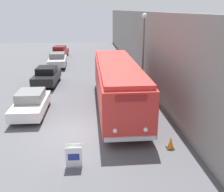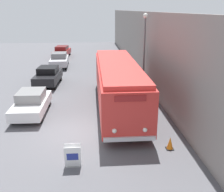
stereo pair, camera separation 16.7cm
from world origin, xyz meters
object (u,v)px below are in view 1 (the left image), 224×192
object	(u,v)px
streetlamp	(144,43)
traffic_cone	(171,143)
parked_car_far	(57,60)
parked_car_distant	(60,52)
parked_car_mid	(47,76)
vintage_bus	(117,83)
parked_car_near	(31,103)
sign_board	(74,157)

from	to	relation	value
streetlamp	traffic_cone	world-z (taller)	streetlamp
parked_car_far	parked_car_distant	bearing A→B (deg)	91.66
parked_car_mid	streetlamp	bearing A→B (deg)	-19.88
streetlamp	parked_car_distant	world-z (taller)	streetlamp
parked_car_mid	parked_car_distant	size ratio (longest dim) A/B	0.86
vintage_bus	parked_car_far	bearing A→B (deg)	111.60
vintage_bus	streetlamp	size ratio (longest dim) A/B	1.88
traffic_cone	streetlamp	bearing A→B (deg)	88.03
vintage_bus	traffic_cone	size ratio (longest dim) A/B	18.58
vintage_bus	traffic_cone	world-z (taller)	vintage_bus
parked_car_near	parked_car_mid	world-z (taller)	parked_car_mid
sign_board	parked_car_distant	world-z (taller)	parked_car_distant
vintage_bus	parked_car_distant	size ratio (longest dim) A/B	2.30
sign_board	parked_car_near	world-z (taller)	parked_car_near
vintage_bus	parked_car_mid	world-z (taller)	vintage_bus
parked_car_far	parked_car_distant	size ratio (longest dim) A/B	0.92
streetlamp	parked_car_far	xyz separation A→B (m)	(-7.57, 10.85, -3.13)
streetlamp	parked_car_far	distance (m)	13.59
sign_board	parked_car_far	distance (m)	20.51
streetlamp	parked_car_distant	bearing A→B (deg)	114.56
streetlamp	sign_board	bearing A→B (deg)	-116.72
sign_board	parked_car_near	distance (m)	6.72
parked_car_mid	parked_car_distant	distance (m)	14.11
parked_car_mid	parked_car_near	bearing A→B (deg)	-86.51
vintage_bus	parked_car_mid	distance (m)	8.18
parked_car_mid	parked_car_far	world-z (taller)	parked_car_far
vintage_bus	parked_car_far	world-z (taller)	vintage_bus
streetlamp	parked_car_mid	bearing A→B (deg)	156.63
streetlamp	parked_car_near	size ratio (longest dim) A/B	1.43
parked_car_far	parked_car_near	bearing A→B (deg)	-92.27
parked_car_mid	sign_board	bearing A→B (deg)	-73.63
vintage_bus	streetlamp	world-z (taller)	streetlamp
sign_board	parked_car_near	size ratio (longest dim) A/B	0.23
sign_board	parked_car_distant	xyz separation A→B (m)	(-3.20, 26.90, 0.27)
traffic_cone	parked_car_far	bearing A→B (deg)	110.75
parked_car_distant	parked_car_far	bearing A→B (deg)	-80.94
parked_car_near	parked_car_distant	size ratio (longest dim) A/B	0.86
sign_board	traffic_cone	world-z (taller)	sign_board
streetlamp	parked_car_far	size ratio (longest dim) A/B	1.33
parked_car_mid	parked_car_distant	world-z (taller)	parked_car_mid
vintage_bus	parked_car_far	distance (m)	14.59
vintage_bus	traffic_cone	xyz separation A→B (m)	(1.92, -5.68, -1.43)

